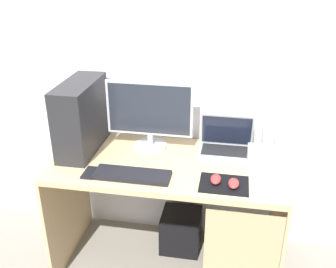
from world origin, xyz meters
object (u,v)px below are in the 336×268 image
cell_phone (90,173)px  mouse_right (234,183)px  laptop (226,145)px  pc_tower (81,117)px  keyboard (132,175)px  speaker (268,140)px  subwoofer (181,230)px  projector (265,157)px  mouse_left (216,179)px  monitor (150,114)px

cell_phone → mouse_right: bearing=0.3°
laptop → mouse_right: laptop is taller
pc_tower → keyboard: (0.38, -0.27, -0.20)m
laptop → keyboard: 0.63m
speaker → pc_tower: bearing=-172.6°
subwoofer → cell_phone: bearing=-140.8°
speaker → projector: 0.17m
projector → subwoofer: 0.85m
projector → mouse_left: size_ratio=2.08×
pc_tower → mouse_left: size_ratio=4.89×
mouse_right → subwoofer: (-0.32, 0.38, -0.65)m
subwoofer → monitor: bearing=179.9°
keyboard → mouse_right: bearing=-0.5°
mouse_right → subwoofer: mouse_right is taller
projector → cell_phone: bearing=-164.4°
mouse_left → subwoofer: bearing=123.2°
pc_tower → mouse_right: pc_tower is taller
monitor → cell_phone: (-0.26, -0.38, -0.22)m
monitor → subwoofer: (0.21, -0.00, -0.85)m
pc_tower → mouse_left: 0.90m
speaker → cell_phone: size_ratio=1.36×
monitor → subwoofer: 0.88m
pc_tower → cell_phone: pc_tower is taller
keyboard → subwoofer: size_ratio=1.59×
subwoofer → projector: bearing=-12.7°
keyboard → cell_phone: 0.24m
pc_tower → laptop: pc_tower is taller
speaker → mouse_left: 0.49m
pc_tower → mouse_left: pc_tower is taller
cell_phone → subwoofer: (0.47, 0.38, -0.64)m
projector → cell_phone: 1.00m
pc_tower → monitor: (0.40, 0.10, 0.00)m
pc_tower → mouse_right: (0.93, -0.28, -0.19)m
monitor → speaker: 0.73m
speaker → projector: (-0.02, -0.16, -0.04)m
cell_phone → monitor: bearing=55.7°
pc_tower → projector: (1.10, -0.01, -0.16)m
laptop → mouse_right: bearing=-81.3°
pc_tower → subwoofer: pc_tower is taller
mouse_left → subwoofer: mouse_left is taller
monitor → cell_phone: size_ratio=4.10×
monitor → speaker: bearing=3.8°
pc_tower → keyboard: size_ratio=1.12×
speaker → subwoofer: size_ratio=0.67×
projector → mouse_left: 0.36m
mouse_left → projector: bearing=42.1°
monitor → cell_phone: 0.51m
pc_tower → subwoofer: bearing=9.1°
speaker → monitor: bearing=-176.2°
keyboard → cell_phone: bearing=-178.0°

